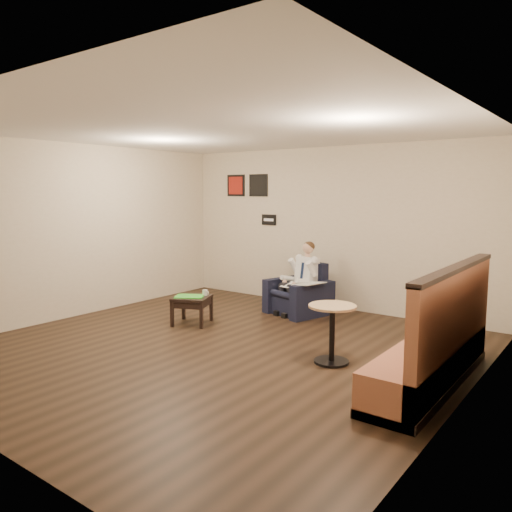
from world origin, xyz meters
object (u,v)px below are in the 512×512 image
Objects in this scene: side_table at (192,310)px; banquette at (430,326)px; seated_man at (294,280)px; cafe_table at (332,334)px; smartphone at (198,294)px; armchair at (298,289)px; green_folder at (190,296)px; coffee_mug at (205,293)px.

banquette is (3.72, -0.28, 0.42)m from side_table.
cafe_table is at bearing -30.42° from seated_man.
smartphone is at bearing 173.37° from banquette.
armchair is 1.85m from green_folder.
green_folder is at bearing 174.17° from cafe_table.
armchair is 0.19m from seated_man.
smartphone is (-0.02, 0.16, 0.22)m from side_table.
green_folder is 3.21× the size of smartphone.
side_table is 5.79× the size of coffee_mug.
banquette reaches higher than seated_man.
armchair is 3.30m from banquette.
banquette is at bearing 0.94° from cafe_table.
smartphone is at bearing -110.82° from seated_man.
smartphone is at bearing 89.48° from green_folder.
armchair is at bearing 131.34° from cafe_table.
coffee_mug is at bearing -7.10° from smartphone.
smartphone is (-0.98, -1.38, 0.01)m from armchair.
side_table is 0.22m from green_folder.
coffee_mug is at bearing 57.13° from side_table.
coffee_mug reaches higher than green_folder.
cafe_table reaches higher than smartphone.
banquette is at bearing -17.34° from armchair.
smartphone is 3.77m from banquette.
side_table is (-0.97, -1.54, -0.21)m from armchair.
smartphone is 0.19× the size of cafe_table.
banquette is (2.75, -1.81, 0.21)m from armchair.
cafe_table is at bearing -5.83° from green_folder.
green_folder is 3.75m from banquette.
coffee_mug is 0.68× the size of smartphone.
seated_man is 3.26m from banquette.
coffee_mug is 3.64m from banquette.
coffee_mug is at bearing -107.23° from seated_man.
banquette is 3.52× the size of cafe_table.
seated_man is 1.51m from coffee_mug.
seated_man is 1.60m from smartphone.
banquette reaches higher than cafe_table.
seated_man reaches higher than side_table.
armchair is 1.83m from side_table.
seated_man is at bearing 148.46° from banquette.
armchair is 1.69m from smartphone.
side_table is 0.74× the size of cafe_table.
cafe_table reaches higher than coffee_mug.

